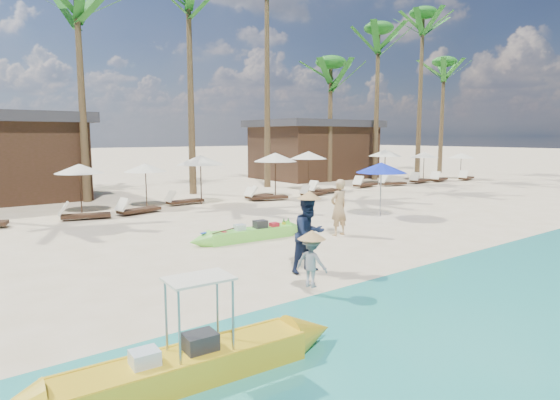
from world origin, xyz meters
TOP-DOWN VIEW (x-y plane):
  - ground at (0.00, 0.00)m, footprint 240.00×240.00m
  - wet_sand_strip at (0.00, -5.00)m, footprint 240.00×4.50m
  - green_canoe at (-1.71, 2.50)m, footprint 4.46×0.75m
  - yellow_canoe at (-7.02, -3.99)m, footprint 5.27×0.89m
  - tourist at (0.88, 1.33)m, footprint 0.67×0.45m
  - vendor_green at (-2.52, -1.18)m, footprint 0.88×0.69m
  - vendor_yellow at (-3.55, -2.45)m, footprint 0.59×0.75m
  - blue_umbrella at (4.65, 2.87)m, footprint 1.99×1.99m
  - resort_parasol_4 at (-4.47, 10.94)m, footprint 1.97×1.97m
  - lounger_4_right at (-4.89, 9.24)m, footprint 1.93×1.03m
  - resort_parasol_5 at (-1.73, 10.86)m, footprint 1.91×1.91m
  - lounger_5_left at (-2.80, 9.24)m, footprint 1.94×1.00m
  - resort_parasol_6 at (0.63, 10.16)m, footprint 2.22×2.22m
  - lounger_6_left at (-0.15, 10.51)m, footprint 1.83×0.67m
  - lounger_6_right at (3.74, 9.35)m, footprint 2.05×1.17m
  - resort_parasol_7 at (4.72, 9.87)m, footprint 2.25×2.25m
  - lounger_7_left at (3.74, 10.06)m, footprint 1.78×0.91m
  - lounger_7_right at (6.65, 9.24)m, footprint 1.65×0.65m
  - resort_parasol_8 at (8.37, 11.55)m, footprint 2.21×2.21m
  - lounger_8_left at (7.73, 9.68)m, footprint 2.01×0.66m
  - resort_parasol_9 at (14.63, 11.12)m, footprint 2.21×2.21m
  - lounger_9_left at (12.04, 10.53)m, footprint 2.02×0.90m
  - lounger_9_right at (14.10, 10.09)m, footprint 1.91×0.98m
  - resort_parasol_10 at (18.90, 11.18)m, footprint 1.97×1.97m
  - lounger_10_left at (16.99, 10.11)m, footprint 2.05×0.90m
  - lounger_10_right at (18.91, 9.93)m, footprint 2.04×1.06m
  - resort_parasol_11 at (21.85, 10.10)m, footprint 1.87×1.87m
  - lounger_11_left at (21.42, 9.38)m, footprint 1.98×1.05m
  - palm_3 at (-3.36, 14.27)m, footprint 2.08×2.08m
  - palm_4 at (2.15, 14.01)m, footprint 2.08×2.08m
  - palm_5 at (7.45, 14.38)m, footprint 2.08×2.08m
  - palm_6 at (12.84, 14.52)m, footprint 2.08×2.08m
  - palm_7 at (16.57, 13.68)m, footprint 2.08×2.08m
  - palm_8 at (21.07, 13.33)m, footprint 2.08×2.08m
  - palm_9 at (26.21, 14.81)m, footprint 2.08×2.08m
  - pavilion_east at (14.00, 17.50)m, footprint 8.80×6.60m

SIDE VIEW (x-z plane):
  - ground at x=0.00m, z-range 0.00..0.00m
  - wet_sand_strip at x=0.00m, z-range 0.00..0.01m
  - lounger_7_right at x=6.65m, z-range -0.09..0.46m
  - green_canoe at x=-1.71m, z-range -0.09..0.47m
  - lounger_7_left at x=3.74m, z-range -0.10..0.48m
  - lounger_6_left at x=-0.15m, z-range -0.10..0.51m
  - lounger_9_right at x=14.10m, z-range -0.10..0.52m
  - lounger_4_right at x=-4.89m, z-range -0.10..0.52m
  - lounger_5_left at x=-2.80m, z-range -0.10..0.53m
  - lounger_11_left at x=21.42m, z-range -0.11..0.54m
  - lounger_9_left at x=12.04m, z-range -0.11..0.55m
  - lounger_10_right at x=18.91m, z-range -0.11..0.55m
  - lounger_6_right at x=3.74m, z-range -0.11..0.55m
  - yellow_canoe at x=-7.02m, z-range -0.46..0.91m
  - lounger_10_left at x=16.99m, z-range -0.11..0.56m
  - lounger_8_left at x=7.73m, z-range -0.11..0.56m
  - vendor_yellow at x=-3.55m, z-range 0.18..1.21m
  - vendor_green at x=-2.52m, z-range 0.00..1.79m
  - tourist at x=0.88m, z-range 0.00..1.80m
  - resort_parasol_11 at x=21.85m, z-range 0.77..2.70m
  - resort_parasol_5 at x=-1.73m, z-range 0.79..2.75m
  - resort_parasol_10 at x=18.90m, z-range 0.81..2.84m
  - resort_parasol_4 at x=-4.47m, z-range 0.82..2.84m
  - blue_umbrella at x=4.65m, z-range 0.86..3.00m
  - resort_parasol_8 at x=8.37m, z-range 0.91..3.19m
  - resort_parasol_9 at x=14.63m, z-range 0.91..3.19m
  - resort_parasol_6 at x=0.63m, z-range 0.92..3.20m
  - resort_parasol_7 at x=4.72m, z-range 0.93..3.25m
  - pavilion_east at x=14.00m, z-range 0.05..4.35m
  - palm_6 at x=12.84m, z-range 2.79..11.31m
  - palm_9 at x=26.21m, z-range 3.14..12.97m
  - palm_3 at x=-3.36m, z-range 3.32..13.83m
  - palm_7 at x=16.57m, z-range 3.46..14.53m
  - palm_4 at x=2.15m, z-range 3.60..15.30m
  - palm_8 at x=21.07m, z-range 3.83..16.53m
  - palm_5 at x=7.45m, z-range 4.02..17.62m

